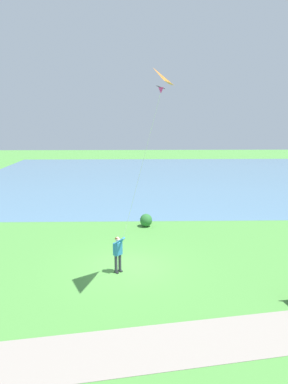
% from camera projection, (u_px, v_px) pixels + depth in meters
% --- Properties ---
extents(ground_plane, '(120.00, 120.00, 0.00)m').
position_uv_depth(ground_plane, '(128.00, 267.00, 17.64)').
color(ground_plane, '#4C8E3D').
extents(lake_water, '(36.00, 44.00, 0.01)m').
position_uv_depth(lake_water, '(166.00, 177.00, 42.93)').
color(lake_water, teal).
rests_on(lake_water, ground).
extents(walkway_path, '(7.61, 31.96, 0.02)m').
position_uv_depth(walkway_path, '(186.00, 343.00, 11.78)').
color(walkway_path, gray).
rests_on(walkway_path, ground).
extents(person_kite_flyer, '(0.60, 0.59, 1.83)m').
position_uv_depth(person_kite_flyer, '(118.00, 251.00, 16.88)').
color(person_kite_flyer, '#232328').
rests_on(person_kite_flyer, ground).
extents(flying_kite, '(2.43, 1.78, 7.11)m').
position_uv_depth(flying_kite, '(153.00, 82.00, 13.61)').
color(flying_kite, orange).
extents(lakeside_shrub, '(0.85, 0.80, 0.85)m').
position_uv_depth(lakeside_shrub, '(146.00, 220.00, 24.03)').
color(lakeside_shrub, '#2D7033').
rests_on(lakeside_shrub, ground).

